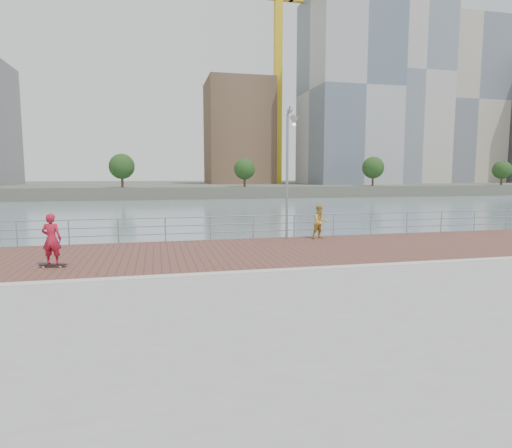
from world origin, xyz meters
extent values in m
plane|color=slate|center=(0.00, 0.00, -2.00)|extent=(400.00, 400.00, 0.00)
cube|color=gray|center=(0.00, -5.00, -1.00)|extent=(40.00, 24.00, 2.00)
cube|color=brown|center=(0.00, 3.60, 0.01)|extent=(40.00, 6.80, 0.02)
cube|color=#B7B5AD|center=(0.00, 0.00, 0.03)|extent=(40.00, 0.40, 0.06)
cube|color=#9E9E9B|center=(0.00, -8.60, 0.01)|extent=(40.00, 16.80, 0.02)
cube|color=#4C5142|center=(0.00, 122.50, -0.75)|extent=(320.00, 95.00, 2.50)
cylinder|color=#8C9EA8|center=(-9.24, 7.00, 0.55)|extent=(0.06, 0.06, 1.10)
cylinder|color=#8C9EA8|center=(-7.18, 7.00, 0.55)|extent=(0.06, 0.06, 1.10)
cylinder|color=#8C9EA8|center=(-5.13, 7.00, 0.55)|extent=(0.06, 0.06, 1.10)
cylinder|color=#8C9EA8|center=(-3.08, 7.00, 0.55)|extent=(0.06, 0.06, 1.10)
cylinder|color=#8C9EA8|center=(-1.03, 7.00, 0.55)|extent=(0.06, 0.06, 1.10)
cylinder|color=#8C9EA8|center=(1.03, 7.00, 0.55)|extent=(0.06, 0.06, 1.10)
cylinder|color=#8C9EA8|center=(3.08, 7.00, 0.55)|extent=(0.06, 0.06, 1.10)
cylinder|color=#8C9EA8|center=(5.13, 7.00, 0.55)|extent=(0.06, 0.06, 1.10)
cylinder|color=#8C9EA8|center=(7.18, 7.00, 0.55)|extent=(0.06, 0.06, 1.10)
cylinder|color=#8C9EA8|center=(9.24, 7.00, 0.55)|extent=(0.06, 0.06, 1.10)
cylinder|color=#8C9EA8|center=(11.29, 7.00, 0.55)|extent=(0.06, 0.06, 1.10)
cylinder|color=#8C9EA8|center=(13.34, 7.00, 0.55)|extent=(0.06, 0.06, 1.10)
cylinder|color=#8C9EA8|center=(15.39, 7.00, 0.55)|extent=(0.06, 0.06, 1.10)
cylinder|color=#8C9EA8|center=(0.00, 7.00, 1.10)|extent=(39.00, 0.05, 0.05)
cylinder|color=#8C9EA8|center=(0.00, 7.00, 0.73)|extent=(39.00, 0.05, 0.05)
cylinder|color=#8C9EA8|center=(0.00, 7.00, 0.36)|extent=(39.00, 0.05, 0.05)
cylinder|color=gray|center=(2.54, 6.50, 2.92)|extent=(0.12, 0.12, 5.83)
cylinder|color=gray|center=(2.54, 6.01, 5.83)|extent=(0.07, 0.97, 0.07)
cone|color=#B2B2AD|center=(2.54, 5.53, 5.64)|extent=(0.43, 0.43, 0.34)
cube|color=black|center=(-6.82, 2.25, 0.10)|extent=(0.88, 0.36, 0.03)
cylinder|color=beige|center=(-7.10, 2.22, 0.05)|extent=(0.07, 0.05, 0.07)
cylinder|color=beige|center=(-6.56, 2.13, 0.05)|extent=(0.07, 0.05, 0.07)
cylinder|color=beige|center=(-7.08, 2.37, 0.05)|extent=(0.07, 0.05, 0.07)
cylinder|color=beige|center=(-6.54, 2.28, 0.05)|extent=(0.07, 0.05, 0.07)
imported|color=#A9162B|center=(-6.82, 2.25, 0.95)|extent=(0.68, 0.50, 1.70)
imported|color=gold|center=(4.11, 6.21, 0.82)|extent=(0.89, 0.76, 1.60)
cube|color=gold|center=(30.00, 104.00, 25.50)|extent=(2.00, 2.00, 50.00)
cube|color=gold|center=(39.00, 104.00, 50.50)|extent=(12.00, 1.40, 1.40)
cube|color=brown|center=(20.00, 110.00, 14.98)|extent=(18.00, 18.00, 28.97)
cube|color=#9E9EA3|center=(48.00, 98.00, 25.42)|extent=(22.00, 22.00, 49.84)
cube|color=#B2ADA3|center=(72.00, 108.00, 32.76)|extent=(20.00, 20.00, 64.51)
cube|color=#ADA38E|center=(95.00, 115.00, 26.50)|extent=(24.00, 22.00, 52.00)
cylinder|color=#473323|center=(-10.00, 77.00, 2.46)|extent=(0.50, 0.50, 3.91)
sphere|color=#193814|center=(-10.00, 77.00, 4.69)|extent=(5.03, 5.03, 5.03)
cylinder|color=#473323|center=(15.00, 77.00, 2.26)|extent=(0.50, 0.50, 3.52)
sphere|color=#193814|center=(15.00, 77.00, 4.27)|extent=(4.53, 4.53, 4.53)
cylinder|color=#473323|center=(45.00, 77.00, 2.44)|extent=(0.50, 0.50, 3.87)
sphere|color=#193814|center=(45.00, 77.00, 4.65)|extent=(4.98, 4.98, 4.98)
cylinder|color=#473323|center=(80.00, 77.00, 2.24)|extent=(0.50, 0.50, 3.48)
sphere|color=#193814|center=(80.00, 77.00, 4.22)|extent=(4.47, 4.47, 4.47)
camera|label=1|loc=(-3.44, -12.74, 3.05)|focal=30.00mm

